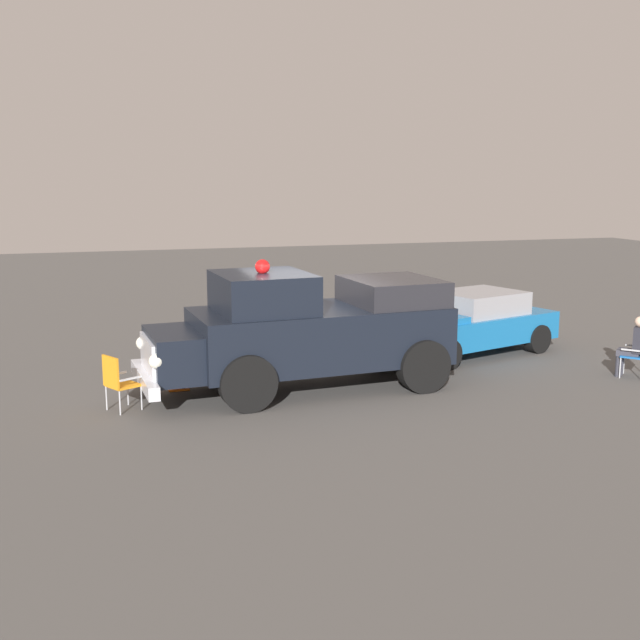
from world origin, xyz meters
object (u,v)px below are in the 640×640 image
Objects in this scene: traffic_cone at (178,374)px; vintage_fire_truck at (309,329)px; classic_hot_rod at (468,323)px; lawn_chair_by_car at (117,379)px; spectator_seated at (634,344)px; spectator_standing at (368,301)px.

vintage_fire_truck is at bearing 163.20° from traffic_cone.
classic_hot_rod is 6.93m from traffic_cone.
spectator_seated is (-10.33, 0.67, 0.11)m from lawn_chair_by_car.
spectator_seated is 6.56m from spectator_standing.
classic_hot_rod is (-4.38, -1.81, -0.45)m from vintage_fire_truck.
spectator_seated reaches higher than lawn_chair_by_car.
spectator_seated is at bearing 176.27° from lawn_chair_by_car.
classic_hot_rod is at bearing -51.62° from spectator_seated.
spectator_standing is 6.30m from traffic_cone.
traffic_cone is (6.84, 1.06, -0.44)m from classic_hot_rod.
vintage_fire_truck is 2.72m from traffic_cone.
spectator_seated is (-2.30, 2.91, -0.05)m from classic_hot_rod.
spectator_standing is 2.64× the size of traffic_cone.
traffic_cone is at bearing -16.80° from vintage_fire_truck.
vintage_fire_truck is 4.72× the size of spectator_seated.
lawn_chair_by_car is 0.61× the size of spectator_standing.
vintage_fire_truck is 6.79m from spectator_seated.
vintage_fire_truck is at bearing -9.36° from spectator_seated.
classic_hot_rod is 4.62× the size of lawn_chair_by_car.
lawn_chair_by_car is 1.61× the size of traffic_cone.
spectator_standing is (-2.79, -4.17, -0.23)m from vintage_fire_truck.
vintage_fire_truck is 3.72m from lawn_chair_by_car.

